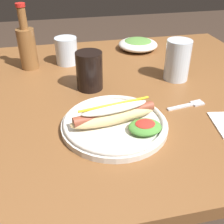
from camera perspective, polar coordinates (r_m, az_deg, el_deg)
dining_table at (r=0.95m, az=-2.75°, el=-0.45°), size 1.33×1.00×0.74m
hot_dog_plate at (r=0.71m, az=0.85°, el=-1.94°), size 0.28×0.28×0.08m
fork at (r=0.85m, az=15.56°, el=1.41°), size 0.12×0.04×0.00m
soda_cup at (r=0.89m, az=-4.70°, el=8.50°), size 0.09×0.09×0.12m
water_cup at (r=0.98m, az=13.40°, el=10.39°), size 0.08×0.08×0.14m
extra_cup at (r=1.10m, az=-9.41°, el=12.38°), size 0.08×0.08×0.10m
glass_bottle at (r=1.08m, az=-17.17°, el=12.98°), size 0.06×0.06×0.24m
side_bowl at (r=1.25m, az=5.39°, el=13.84°), size 0.17×0.17×0.05m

